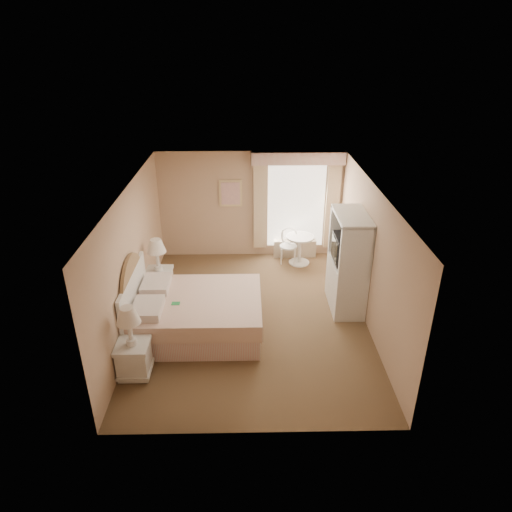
{
  "coord_description": "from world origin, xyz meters",
  "views": [
    {
      "loc": [
        -0.07,
        -7.2,
        4.82
      ],
      "look_at": [
        0.08,
        0.3,
        1.14
      ],
      "focal_mm": 32.0,
      "sensor_mm": 36.0,
      "label": 1
    }
  ],
  "objects_px": {
    "round_table": "(300,245)",
    "armoire": "(348,270)",
    "bed": "(189,313)",
    "cafe_chair": "(289,243)",
    "nightstand_near": "(133,351)",
    "nightstand_far": "(159,276)"
  },
  "relations": [
    {
      "from": "nightstand_far",
      "to": "armoire",
      "type": "xyz_separation_m",
      "value": [
        3.65,
        -0.42,
        0.32
      ]
    },
    {
      "from": "cafe_chair",
      "to": "armoire",
      "type": "relative_size",
      "value": 0.43
    },
    {
      "from": "bed",
      "to": "nightstand_near",
      "type": "bearing_deg",
      "value": -122.54
    },
    {
      "from": "nightstand_near",
      "to": "nightstand_far",
      "type": "bearing_deg",
      "value": 90.0
    },
    {
      "from": "bed",
      "to": "round_table",
      "type": "distance_m",
      "value": 3.47
    },
    {
      "from": "nightstand_near",
      "to": "armoire",
      "type": "bearing_deg",
      "value": 27.98
    },
    {
      "from": "cafe_chair",
      "to": "nightstand_far",
      "type": "bearing_deg",
      "value": -142.43
    },
    {
      "from": "nightstand_far",
      "to": "nightstand_near",
      "type": "bearing_deg",
      "value": -90.0
    },
    {
      "from": "nightstand_far",
      "to": "armoire",
      "type": "distance_m",
      "value": 3.69
    },
    {
      "from": "bed",
      "to": "nightstand_far",
      "type": "distance_m",
      "value": 1.43
    },
    {
      "from": "nightstand_far",
      "to": "round_table",
      "type": "relative_size",
      "value": 1.84
    },
    {
      "from": "nightstand_near",
      "to": "nightstand_far",
      "type": "distance_m",
      "value": 2.36
    },
    {
      "from": "bed",
      "to": "cafe_chair",
      "type": "xyz_separation_m",
      "value": [
        1.98,
        2.75,
        0.09
      ]
    },
    {
      "from": "round_table",
      "to": "armoire",
      "type": "relative_size",
      "value": 0.35
    },
    {
      "from": "nightstand_near",
      "to": "round_table",
      "type": "relative_size",
      "value": 1.79
    },
    {
      "from": "bed",
      "to": "armoire",
      "type": "distance_m",
      "value": 3.06
    },
    {
      "from": "bed",
      "to": "cafe_chair",
      "type": "height_order",
      "value": "bed"
    },
    {
      "from": "bed",
      "to": "armoire",
      "type": "bearing_deg",
      "value": 15.28
    },
    {
      "from": "bed",
      "to": "nightstand_far",
      "type": "relative_size",
      "value": 1.85
    },
    {
      "from": "round_table",
      "to": "cafe_chair",
      "type": "relative_size",
      "value": 0.83
    },
    {
      "from": "round_table",
      "to": "cafe_chair",
      "type": "xyz_separation_m",
      "value": [
        -0.25,
        0.09,
        0.02
      ]
    },
    {
      "from": "bed",
      "to": "nightstand_far",
      "type": "bearing_deg",
      "value": 120.77
    }
  ]
}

